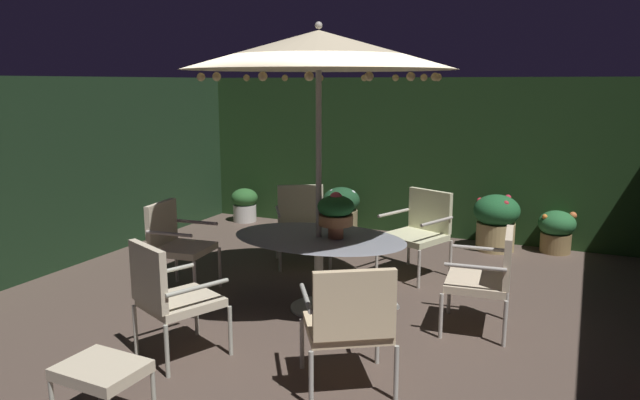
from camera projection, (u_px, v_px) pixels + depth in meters
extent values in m
cube|color=brown|center=(325.00, 309.00, 6.03)|extent=(7.48, 7.21, 0.02)
cube|color=#1D3718|center=(419.00, 156.00, 8.88)|extent=(7.48, 0.30, 2.32)
cube|color=#1B311B|center=(57.00, 173.00, 7.26)|extent=(0.30, 7.21, 2.32)
cylinder|color=#B6B7A7|center=(319.00, 307.00, 6.01)|extent=(0.57, 0.57, 0.03)
cylinder|color=#B6B7A7|center=(319.00, 274.00, 5.94)|extent=(0.09, 0.09, 0.73)
ellipsoid|color=gray|center=(319.00, 238.00, 5.87)|extent=(1.78, 1.19, 0.03)
cylinder|color=#B4AEA4|center=(319.00, 188.00, 5.77)|extent=(0.06, 0.06, 2.49)
cone|color=beige|center=(319.00, 50.00, 5.51)|extent=(2.57, 2.57, 0.36)
sphere|color=#B4AEA4|center=(319.00, 25.00, 5.47)|extent=(0.07, 0.07, 0.07)
sphere|color=#F9DB8C|center=(435.00, 77.00, 5.10)|extent=(0.07, 0.07, 0.07)
sphere|color=#F9DB8C|center=(438.00, 77.00, 5.49)|extent=(0.07, 0.07, 0.07)
sphere|color=#F9DB8C|center=(424.00, 78.00, 5.91)|extent=(0.07, 0.07, 0.07)
sphere|color=#F9DB8C|center=(396.00, 78.00, 6.30)|extent=(0.07, 0.07, 0.07)
sphere|color=#F9DB8C|center=(364.00, 78.00, 6.53)|extent=(0.07, 0.07, 0.07)
sphere|color=#F9DB8C|center=(320.00, 78.00, 6.65)|extent=(0.07, 0.07, 0.07)
sphere|color=#F9DB8C|center=(285.00, 78.00, 6.58)|extent=(0.07, 0.07, 0.07)
sphere|color=#F9DB8C|center=(246.00, 78.00, 6.34)|extent=(0.07, 0.07, 0.07)
sphere|color=#F9DB8C|center=(217.00, 78.00, 5.97)|extent=(0.07, 0.07, 0.07)
sphere|color=#F9DB8C|center=(201.00, 77.00, 5.56)|extent=(0.07, 0.07, 0.07)
sphere|color=#F9DB8C|center=(201.00, 77.00, 5.13)|extent=(0.07, 0.07, 0.07)
sphere|color=#F9DB8C|center=(217.00, 77.00, 4.84)|extent=(0.07, 0.07, 0.07)
sphere|color=#F9DB8C|center=(263.00, 76.00, 4.56)|extent=(0.07, 0.07, 0.07)
sphere|color=#F9DB8C|center=(309.00, 76.00, 4.48)|extent=(0.07, 0.07, 0.07)
sphere|color=#F9DB8C|center=(369.00, 76.00, 4.54)|extent=(0.07, 0.07, 0.07)
sphere|color=#F9DB8C|center=(411.00, 77.00, 4.75)|extent=(0.07, 0.07, 0.07)
cylinder|color=#A46042|center=(336.00, 231.00, 5.79)|extent=(0.15, 0.15, 0.13)
cylinder|color=#A86D43|center=(336.00, 220.00, 5.77)|extent=(0.33, 0.33, 0.10)
ellipsoid|color=#1E5A29|center=(336.00, 207.00, 5.74)|extent=(0.36, 0.36, 0.22)
sphere|color=#E15564|center=(336.00, 198.00, 5.73)|extent=(0.13, 0.13, 0.13)
cylinder|color=#B5B4AB|center=(302.00, 344.00, 4.72)|extent=(0.04, 0.04, 0.42)
cylinder|color=#B5B4AB|center=(377.00, 339.00, 4.81)|extent=(0.04, 0.04, 0.42)
cylinder|color=#B5B4AB|center=(311.00, 379.00, 4.16)|extent=(0.04, 0.04, 0.42)
cylinder|color=#B5B4AB|center=(396.00, 373.00, 4.25)|extent=(0.04, 0.04, 0.42)
cube|color=beige|center=(347.00, 327.00, 4.44)|extent=(0.81, 0.80, 0.07)
cube|color=beige|center=(355.00, 305.00, 4.11)|extent=(0.53, 0.37, 0.50)
cylinder|color=#B5B4AB|center=(306.00, 298.00, 4.35)|extent=(0.33, 0.49, 0.04)
cylinder|color=#B5B4AB|center=(388.00, 294.00, 4.43)|extent=(0.33, 0.49, 0.04)
cylinder|color=#BAB4AC|center=(441.00, 316.00, 5.29)|extent=(0.04, 0.04, 0.42)
cylinder|color=#BAB4AC|center=(449.00, 293.00, 5.86)|extent=(0.04, 0.04, 0.42)
cylinder|color=#BAB4AC|center=(505.00, 324.00, 5.12)|extent=(0.04, 0.04, 0.42)
cylinder|color=#BAB4AC|center=(507.00, 299.00, 5.69)|extent=(0.04, 0.04, 0.42)
cube|color=beige|center=(476.00, 282.00, 5.44)|extent=(0.59, 0.65, 0.07)
cube|color=beige|center=(508.00, 257.00, 5.31)|extent=(0.12, 0.59, 0.46)
cylinder|color=#BAB4AC|center=(475.00, 267.00, 5.11)|extent=(0.52, 0.09, 0.04)
cylinder|color=#BAB4AC|center=(480.00, 248.00, 5.68)|extent=(0.52, 0.09, 0.04)
cylinder|color=#BAB2A6|center=(419.00, 269.00, 6.57)|extent=(0.04, 0.04, 0.43)
cylinder|color=#BAB2A6|center=(377.00, 257.00, 7.01)|extent=(0.04, 0.04, 0.43)
cylinder|color=#BAB2A6|center=(451.00, 258.00, 6.97)|extent=(0.04, 0.04, 0.43)
cylinder|color=#BAB2A6|center=(409.00, 248.00, 7.42)|extent=(0.04, 0.04, 0.43)
cube|color=beige|center=(414.00, 237.00, 6.94)|extent=(0.78, 0.77, 0.07)
cube|color=beige|center=(430.00, 210.00, 7.08)|extent=(0.57, 0.28, 0.49)
cylinder|color=#BAB2A6|center=(437.00, 221.00, 6.67)|extent=(0.25, 0.55, 0.04)
cylinder|color=#BAB2A6|center=(394.00, 213.00, 7.12)|extent=(0.25, 0.55, 0.04)
cylinder|color=#B8B4AC|center=(330.00, 254.00, 7.22)|extent=(0.04, 0.04, 0.41)
cylinder|color=#B8B4AC|center=(280.00, 256.00, 7.14)|extent=(0.04, 0.04, 0.41)
cylinder|color=#B8B4AC|center=(324.00, 241.00, 7.78)|extent=(0.04, 0.04, 0.41)
cylinder|color=#B8B4AC|center=(277.00, 243.00, 7.70)|extent=(0.04, 0.04, 0.41)
cube|color=beige|center=(303.00, 230.00, 7.41)|extent=(0.80, 0.79, 0.07)
cube|color=beige|center=(300.00, 204.00, 7.62)|extent=(0.53, 0.36, 0.48)
cylinder|color=#B8B4AC|center=(327.00, 210.00, 7.40)|extent=(0.32, 0.48, 0.04)
cylinder|color=#B8B4AC|center=(278.00, 212.00, 7.32)|extent=(0.32, 0.48, 0.04)
cylinder|color=#BBAFAA|center=(220.00, 267.00, 6.61)|extent=(0.04, 0.04, 0.45)
cylinder|color=#BBAFAA|center=(195.00, 283.00, 6.10)|extent=(0.04, 0.04, 0.45)
cylinder|color=#BBAFAA|center=(176.00, 263.00, 6.78)|extent=(0.04, 0.04, 0.45)
cylinder|color=#BBAFAA|center=(149.00, 277.00, 6.27)|extent=(0.04, 0.04, 0.45)
cube|color=beige|center=(184.00, 249.00, 6.39)|extent=(0.60, 0.59, 0.07)
cube|color=beige|center=(161.00, 223.00, 6.42)|extent=(0.12, 0.53, 0.46)
cylinder|color=#BBAFAA|center=(196.00, 222.00, 6.60)|extent=(0.53, 0.09, 0.04)
cylinder|color=#BBAFAA|center=(169.00, 234.00, 6.09)|extent=(0.53, 0.09, 0.04)
cylinder|color=#B3B5A4|center=(196.00, 312.00, 5.36)|extent=(0.04, 0.04, 0.43)
cylinder|color=#B3B5A4|center=(230.00, 331.00, 4.96)|extent=(0.04, 0.04, 0.43)
cylinder|color=#B3B5A4|center=(135.00, 330.00, 4.97)|extent=(0.04, 0.04, 0.43)
cylinder|color=#B3B5A4|center=(167.00, 351.00, 4.57)|extent=(0.04, 0.04, 0.43)
cube|color=beige|center=(181.00, 302.00, 4.92)|extent=(0.72, 0.73, 0.07)
cube|color=beige|center=(148.00, 276.00, 4.68)|extent=(0.51, 0.26, 0.50)
cylinder|color=#B3B5A4|center=(164.00, 271.00, 5.08)|extent=(0.25, 0.52, 0.04)
cylinder|color=#B3B5A4|center=(198.00, 288.00, 4.68)|extent=(0.25, 0.52, 0.04)
cylinder|color=#B4B6A4|center=(99.00, 379.00, 4.23)|extent=(0.03, 0.03, 0.35)
cylinder|color=#B4B6A4|center=(154.00, 396.00, 4.01)|extent=(0.03, 0.03, 0.35)
cube|color=beige|center=(101.00, 370.00, 3.91)|extent=(0.56, 0.45, 0.08)
cylinder|color=tan|center=(495.00, 236.00, 8.09)|extent=(0.51, 0.51, 0.38)
ellipsoid|color=#215E30|center=(497.00, 211.00, 8.02)|extent=(0.61, 0.61, 0.43)
sphere|color=red|center=(508.00, 208.00, 7.94)|extent=(0.10, 0.10, 0.10)
sphere|color=red|center=(508.00, 198.00, 8.10)|extent=(0.09, 0.09, 0.09)
sphere|color=#C53541|center=(495.00, 200.00, 8.15)|extent=(0.06, 0.06, 0.06)
sphere|color=red|center=(480.00, 201.00, 8.14)|extent=(0.09, 0.09, 0.09)
sphere|color=red|center=(489.00, 213.00, 7.84)|extent=(0.08, 0.08, 0.08)
sphere|color=#C22F36|center=(506.00, 203.00, 7.80)|extent=(0.08, 0.08, 0.08)
cylinder|color=olive|center=(555.00, 243.00, 7.98)|extent=(0.40, 0.40, 0.26)
ellipsoid|color=#2A6836|center=(557.00, 223.00, 7.93)|extent=(0.49, 0.49, 0.34)
sphere|color=#DC723D|center=(573.00, 216.00, 7.88)|extent=(0.10, 0.10, 0.10)
sphere|color=orange|center=(560.00, 221.00, 8.05)|extent=(0.06, 0.06, 0.06)
sphere|color=#D77A40|center=(548.00, 216.00, 8.11)|extent=(0.06, 0.06, 0.06)
sphere|color=orange|center=(545.00, 217.00, 7.85)|extent=(0.07, 0.07, 0.07)
sphere|color=orange|center=(561.00, 221.00, 7.80)|extent=(0.07, 0.07, 0.07)
cylinder|color=beige|center=(245.00, 213.00, 9.76)|extent=(0.38, 0.38, 0.28)
ellipsoid|color=#2D612C|center=(244.00, 198.00, 9.71)|extent=(0.43, 0.43, 0.30)
sphere|color=#A33B86|center=(251.00, 197.00, 9.63)|extent=(0.10, 0.10, 0.10)
sphere|color=#B52D76|center=(243.00, 192.00, 9.80)|extent=(0.09, 0.09, 0.09)
sphere|color=#C1348C|center=(239.00, 198.00, 9.65)|extent=(0.08, 0.08, 0.08)
cylinder|color=olive|center=(341.00, 221.00, 9.00)|extent=(0.50, 0.50, 0.35)
ellipsoid|color=#1C4527|center=(341.00, 200.00, 8.93)|extent=(0.56, 0.56, 0.39)
sphere|color=silver|center=(353.00, 193.00, 8.86)|extent=(0.09, 0.09, 0.09)
sphere|color=beige|center=(347.00, 194.00, 9.07)|extent=(0.09, 0.09, 0.09)
sphere|color=beige|center=(335.00, 198.00, 9.02)|extent=(0.07, 0.07, 0.07)
sphere|color=silver|center=(332.00, 192.00, 8.88)|extent=(0.08, 0.08, 0.08)
sphere|color=beige|center=(343.00, 202.00, 8.80)|extent=(0.08, 0.08, 0.08)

